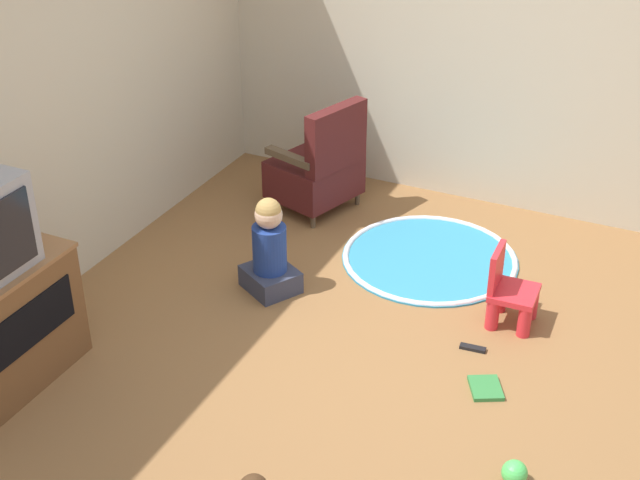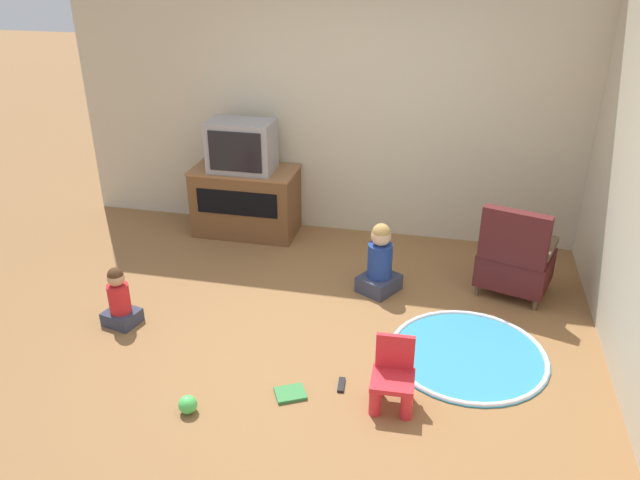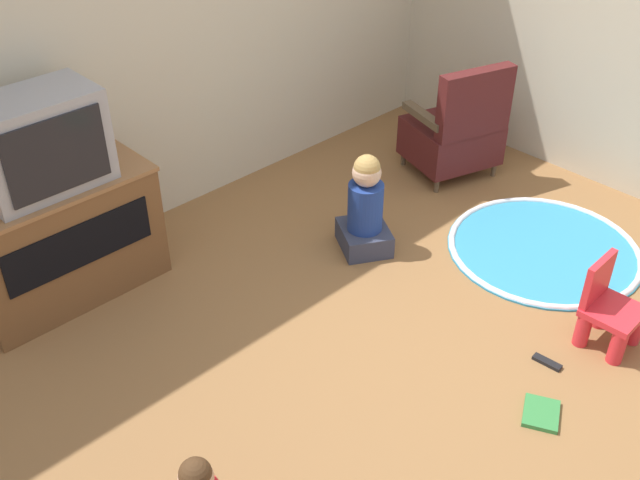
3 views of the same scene
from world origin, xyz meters
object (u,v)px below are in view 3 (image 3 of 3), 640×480
object	(u,v)px
tv_cabinet	(58,236)
black_armchair	(456,132)
remote_control	(547,362)
television	(38,143)
book	(541,413)
child_watching_left	(365,209)
yellow_kid_chair	(608,312)

from	to	relation	value
tv_cabinet	black_armchair	distance (m)	2.74
black_armchair	remote_control	distance (m)	1.99
television	book	world-z (taller)	television
child_watching_left	book	world-z (taller)	child_watching_left
remote_control	child_watching_left	bearing A→B (deg)	-8.29
tv_cabinet	black_armchair	xyz separation A→B (m)	(2.65, -0.71, -0.03)
television	child_watching_left	distance (m)	1.87
yellow_kid_chair	remote_control	bearing A→B (deg)	162.34
tv_cabinet	remote_control	xyz separation A→B (m)	(1.45, -2.26, -0.35)
black_armchair	yellow_kid_chair	xyz separation A→B (m)	(-0.84, -1.65, -0.14)
child_watching_left	remote_control	distance (m)	1.38
tv_cabinet	child_watching_left	xyz separation A→B (m)	(1.52, -0.90, -0.09)
black_armchair	child_watching_left	xyz separation A→B (m)	(-1.13, -0.20, -0.05)
tv_cabinet	television	bearing A→B (deg)	-90.00
television	black_armchair	world-z (taller)	television
black_armchair	yellow_kid_chair	distance (m)	1.86
black_armchair	book	world-z (taller)	black_armchair
tv_cabinet	child_watching_left	world-z (taller)	tv_cabinet
television	book	size ratio (longest dim) A/B	2.52
tv_cabinet	book	xyz separation A→B (m)	(1.12, -2.43, -0.35)
black_armchair	child_watching_left	distance (m)	1.15
black_armchair	child_watching_left	world-z (taller)	black_armchair
tv_cabinet	television	world-z (taller)	television
yellow_kid_chair	child_watching_left	xyz separation A→B (m)	(-0.29, 1.45, 0.09)
black_armchair	child_watching_left	bearing A→B (deg)	26.92
television	yellow_kid_chair	size ratio (longest dim) A/B	1.33
child_watching_left	book	size ratio (longest dim) A/B	2.52
book	television	bearing A→B (deg)	87.61
yellow_kid_chair	child_watching_left	world-z (taller)	child_watching_left
television	remote_control	distance (m)	2.81
tv_cabinet	television	distance (m)	0.59
tv_cabinet	remote_control	world-z (taller)	tv_cabinet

